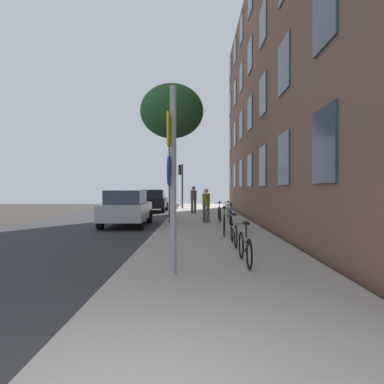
# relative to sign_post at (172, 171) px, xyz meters

# --- Properties ---
(ground_plane) EXTENTS (41.80, 41.80, 0.00)m
(ground_plane) POSITION_rel_sign_post_xyz_m (-2.48, 10.85, -2.03)
(ground_plane) COLOR #332D28
(road_asphalt) EXTENTS (7.00, 38.00, 0.01)m
(road_asphalt) POSITION_rel_sign_post_xyz_m (-4.58, 10.85, -2.02)
(road_asphalt) COLOR #2D2D30
(road_asphalt) RESTS_ON ground
(sidewalk) EXTENTS (4.20, 38.00, 0.12)m
(sidewalk) POSITION_rel_sign_post_xyz_m (1.02, 10.85, -1.97)
(sidewalk) COLOR #9E9389
(sidewalk) RESTS_ON ground
(building_facade) EXTENTS (0.56, 27.00, 13.28)m
(building_facade) POSITION_rel_sign_post_xyz_m (3.62, 10.35, 4.63)
(building_facade) COLOR brown
(building_facade) RESTS_ON ground
(sign_post) EXTENTS (0.16, 0.60, 3.49)m
(sign_post) POSITION_rel_sign_post_xyz_m (0.00, 0.00, 0.00)
(sign_post) COLOR gray
(sign_post) RESTS_ON sidewalk
(traffic_light) EXTENTS (0.43, 0.24, 3.56)m
(traffic_light) POSITION_rel_sign_post_xyz_m (-0.78, 21.49, 0.53)
(traffic_light) COLOR black
(traffic_light) RESTS_ON sidewalk
(tree_near) EXTENTS (3.02, 3.02, 6.58)m
(tree_near) POSITION_rel_sign_post_xyz_m (-0.71, 10.12, 3.33)
(tree_near) COLOR brown
(tree_near) RESTS_ON sidewalk
(bicycle_0) EXTENTS (0.42, 1.67, 0.90)m
(bicycle_0) POSITION_rel_sign_post_xyz_m (1.48, 0.84, -1.56)
(bicycle_0) COLOR black
(bicycle_0) RESTS_ON sidewalk
(bicycle_1) EXTENTS (0.42, 1.70, 0.91)m
(bicycle_1) POSITION_rel_sign_post_xyz_m (1.51, 3.24, -1.55)
(bicycle_1) COLOR black
(bicycle_1) RESTS_ON sidewalk
(bicycle_2) EXTENTS (0.42, 1.69, 0.97)m
(bicycle_2) POSITION_rel_sign_post_xyz_m (1.43, 5.65, -1.53)
(bicycle_2) COLOR black
(bicycle_2) RESTS_ON sidewalk
(bicycle_3) EXTENTS (0.42, 1.74, 0.97)m
(bicycle_3) POSITION_rel_sign_post_xyz_m (1.90, 8.04, -1.53)
(bicycle_3) COLOR black
(bicycle_3) RESTS_ON sidewalk
(bicycle_4) EXTENTS (0.42, 1.73, 0.96)m
(bicycle_4) POSITION_rel_sign_post_xyz_m (1.59, 10.44, -1.53)
(bicycle_4) COLOR black
(bicycle_4) RESTS_ON sidewalk
(bicycle_5) EXTENTS (0.42, 1.64, 0.90)m
(bicycle_5) POSITION_rel_sign_post_xyz_m (2.23, 12.84, -1.56)
(bicycle_5) COLOR black
(bicycle_5) RESTS_ON sidewalk
(pedestrian_0) EXTENTS (0.37, 0.37, 1.59)m
(pedestrian_0) POSITION_rel_sign_post_xyz_m (0.92, 9.73, -1.00)
(pedestrian_0) COLOR #4C4742
(pedestrian_0) RESTS_ON sidewalk
(pedestrian_1) EXTENTS (0.45, 0.45, 1.74)m
(pedestrian_1) POSITION_rel_sign_post_xyz_m (0.28, 15.79, -0.92)
(pedestrian_1) COLOR #4C4742
(pedestrian_1) RESTS_ON sidewalk
(car_0) EXTENTS (1.96, 4.36, 1.62)m
(car_0) POSITION_rel_sign_post_xyz_m (-2.71, 9.21, -1.19)
(car_0) COLOR #B7B7BC
(car_0) RESTS_ON road_asphalt
(car_1) EXTENTS (1.98, 4.23, 1.62)m
(car_1) POSITION_rel_sign_post_xyz_m (-2.69, 18.95, -1.19)
(car_1) COLOR black
(car_1) RESTS_ON road_asphalt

